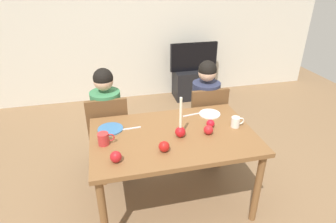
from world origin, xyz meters
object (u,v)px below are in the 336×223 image
Objects in this scene: person_left_child at (108,124)px; plate_left at (110,129)px; tv_stand at (193,84)px; tv at (194,57)px; apple_by_left_plate at (116,157)px; person_right_child at (205,113)px; plate_right at (210,114)px; chair_right at (205,119)px; apple_near_candle at (164,147)px; chair_left at (109,130)px; dining_table at (173,142)px; apple_far_edge at (208,130)px; candle_centerpiece at (180,129)px; apple_by_right_mug at (210,124)px; mug_right at (236,122)px; mug_left at (104,139)px.

plate_left is at bearing -87.57° from person_left_child.
plate_left is (-1.45, -2.09, 0.52)m from tv_stand.
tv reaches higher than apple_by_left_plate.
plate_right is at bearing -104.15° from person_right_child.
tv reaches higher than tv_stand.
apple_near_candle is (-0.66, -0.83, 0.28)m from chair_right.
chair_left is 0.77× the size of person_left_child.
tv is at bearing 49.08° from chair_left.
person_right_child is at bearing 1.74° from chair_left.
apple_far_edge is (0.29, -0.06, 0.12)m from dining_table.
dining_table is 0.17m from candle_centerpiece.
chair_right is 10.89× the size of apple_far_edge.
candle_centerpiece is at bearing -124.88° from person_right_child.
apple_by_left_plate is (-1.03, -0.91, 0.22)m from person_right_child.
apple_near_candle is (0.39, -0.43, 0.04)m from plate_left.
chair_left is at bearing 131.55° from dining_table.
apple_by_left_plate is (-1.43, -2.57, 0.08)m from tv.
chair_right reaches higher than apple_far_edge.
apple_far_edge reaches higher than apple_by_right_mug.
dining_table is at bearing -130.89° from chair_right.
plate_right is (0.97, -0.37, 0.19)m from person_left_child.
dining_table is 0.52m from plate_right.
person_left_child is 5.77× the size of plate_right.
plate_left is at bearing -157.46° from person_right_child.
tv_stand is 7.32× the size of apple_by_left_plate.
person_right_child is 1.48× the size of tv.
mug_right is (-0.35, -2.30, 0.56)m from tv_stand.
chair_left reaches higher than dining_table.
tv is 2.33m from apple_by_right_mug.
person_left_child is 1.06m from plate_right.
apple_by_left_plate is at bearing -138.50° from person_right_child.
tv is 3.89× the size of plate_right.
plate_left is at bearing -124.69° from tv_stand.
apple_near_candle is at bearing -135.35° from candle_centerpiece.
candle_centerpiece is at bearing -110.59° from tv_stand.
apple_by_right_mug is (0.93, 0.06, -0.01)m from mug_left.
apple_by_right_mug is 0.90× the size of apple_far_edge.
chair_left is 10.35× the size of apple_near_candle.
apple_far_edge is at bearing -40.14° from person_left_child.
chair_left is at bearing -130.92° from tv.
chair_left is 2.25m from tv.
candle_centerpiece is 4.38× the size of apple_far_edge.
plate_left is 2.55× the size of apple_near_candle.
apple_near_candle is at bearing 7.37° from apple_by_left_plate.
chair_right is 1.14× the size of tv.
chair_right is at bearing -90.00° from person_right_child.
candle_centerpiece is at bearing 176.47° from apple_far_edge.
dining_table is at bearing -112.00° from tv_stand.
person_left_child is 3.24× the size of candle_centerpiece.
plate_right is (0.95, 0.07, 0.00)m from plate_left.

